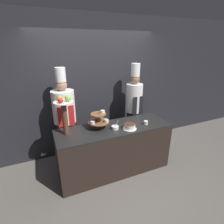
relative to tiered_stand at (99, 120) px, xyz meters
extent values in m
plane|color=#5B5651|center=(0.25, -0.42, -1.04)|extent=(14.00, 14.00, 0.00)
cube|color=#232328|center=(0.25, 0.84, 0.36)|extent=(10.00, 0.06, 2.80)
cube|color=black|center=(0.25, -0.09, -0.61)|extent=(2.02, 0.66, 0.86)
cube|color=black|center=(0.25, -0.09, -0.17)|extent=(2.02, 0.66, 0.03)
cylinder|color=brown|center=(0.00, 0.00, -0.14)|extent=(0.17, 0.17, 0.02)
cylinder|color=brown|center=(0.00, 0.00, -0.02)|extent=(0.04, 0.04, 0.26)
cylinder|color=brown|center=(0.00, 0.00, -0.03)|extent=(0.37, 0.37, 0.02)
cylinder|color=brown|center=(0.00, 0.00, 0.11)|extent=(0.26, 0.26, 0.02)
cylinder|color=silver|center=(0.11, -0.08, 0.00)|extent=(0.07, 0.07, 0.04)
cylinder|color=red|center=(0.11, -0.08, -0.01)|extent=(0.06, 0.06, 0.03)
cylinder|color=silver|center=(0.01, 0.14, 0.00)|extent=(0.07, 0.07, 0.04)
cylinder|color=beige|center=(0.01, 0.14, -0.01)|extent=(0.06, 0.06, 0.03)
cylinder|color=silver|center=(-0.13, -0.06, 0.00)|extent=(0.07, 0.07, 0.04)
cylinder|color=gold|center=(-0.13, -0.06, -0.01)|extent=(0.06, 0.06, 0.03)
cylinder|color=white|center=(0.08, 0.01, 0.13)|extent=(0.07, 0.07, 0.04)
cylinder|color=brown|center=(-0.56, -0.01, 0.12)|extent=(0.08, 0.08, 0.53)
cylinder|color=white|center=(-0.56, -0.01, 0.39)|extent=(0.30, 0.30, 0.01)
sphere|color=#84B742|center=(-0.48, -0.02, 0.44)|extent=(0.09, 0.09, 0.09)
sphere|color=orange|center=(-0.60, 0.06, 0.44)|extent=(0.08, 0.08, 0.08)
sphere|color=red|center=(-0.60, -0.07, 0.44)|extent=(0.08, 0.08, 0.08)
cylinder|color=white|center=(0.47, -0.25, -0.14)|extent=(0.24, 0.24, 0.01)
cylinder|color=white|center=(0.47, -0.25, -0.10)|extent=(0.19, 0.19, 0.08)
cylinder|color=#472819|center=(0.47, -0.25, -0.06)|extent=(0.18, 0.18, 0.01)
cylinder|color=white|center=(0.82, -0.21, -0.11)|extent=(0.07, 0.07, 0.07)
cylinder|color=white|center=(0.24, -0.15, -0.12)|extent=(0.12, 0.12, 0.05)
cylinder|color=#BCBCC1|center=(0.27, -0.15, -0.05)|extent=(0.05, 0.01, 0.11)
cube|color=#38332D|center=(-0.50, 0.46, -0.59)|extent=(0.30, 0.17, 0.91)
cylinder|color=white|center=(-0.50, 0.46, 0.16)|extent=(0.40, 0.40, 0.59)
cube|color=red|center=(-0.50, 0.27, 0.04)|extent=(0.28, 0.01, 0.38)
sphere|color=#A37556|center=(-0.50, 0.46, 0.55)|extent=(0.19, 0.19, 0.19)
cylinder|color=white|center=(-0.50, 0.46, 0.73)|extent=(0.17, 0.17, 0.24)
cube|color=#28282D|center=(0.95, 0.46, -0.59)|extent=(0.26, 0.14, 0.89)
cylinder|color=white|center=(0.95, 0.46, 0.15)|extent=(0.34, 0.34, 0.60)
cube|color=black|center=(0.95, 0.30, 0.03)|extent=(0.24, 0.01, 0.38)
sphere|color=#846047|center=(0.95, 0.46, 0.54)|extent=(0.19, 0.19, 0.19)
cylinder|color=white|center=(0.95, 0.46, 0.73)|extent=(0.18, 0.18, 0.25)
camera|label=1|loc=(-0.87, -2.60, 1.20)|focal=28.00mm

